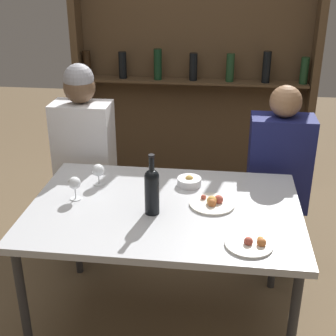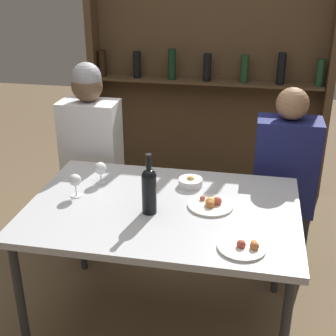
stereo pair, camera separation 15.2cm
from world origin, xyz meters
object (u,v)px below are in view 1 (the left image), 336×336
food_plate_0 (250,244)px  wine_glass_0 (98,171)px  food_plate_1 (212,203)px  snack_bowl (189,181)px  wine_glass_1 (75,184)px  seated_person_left (86,168)px  seated_person_right (277,187)px  wine_bottle (152,189)px

food_plate_0 → wine_glass_0: bearing=147.9°
wine_glass_0 → food_plate_1: (0.63, -0.16, -0.07)m
wine_glass_0 → food_plate_0: (0.81, -0.51, -0.07)m
food_plate_1 → snack_bowl: snack_bowl is taller
wine_glass_1 → seated_person_left: (-0.14, 0.63, -0.20)m
food_plate_1 → wine_glass_0: bearing=165.7°
snack_bowl → seated_person_left: 0.83m
wine_glass_1 → seated_person_right: seated_person_right is taller
wine_glass_0 → seated_person_left: 0.53m
seated_person_left → seated_person_right: seated_person_left is taller
wine_glass_1 → snack_bowl: (0.57, 0.23, -0.06)m
seated_person_left → seated_person_right: (1.24, 0.00, -0.07)m
food_plate_0 → seated_person_right: size_ratio=0.17×
food_plate_1 → seated_person_left: (-0.85, 0.61, -0.12)m
food_plate_1 → seated_person_right: 0.75m
wine_glass_1 → food_plate_1: bearing=1.6°
seated_person_right → wine_bottle: bearing=-133.3°
wine_bottle → wine_glass_0: size_ratio=2.56×
wine_glass_1 → seated_person_right: 1.29m
wine_glass_0 → food_plate_0: wine_glass_0 is taller
food_plate_1 → seated_person_right: (0.39, 0.61, -0.19)m
food_plate_0 → wine_bottle: bearing=153.7°
wine_bottle → snack_bowl: 0.38m
wine_glass_1 → seated_person_left: size_ratio=0.09×
food_plate_0 → seated_person_left: 1.41m
wine_bottle → wine_glass_1: (-0.42, 0.10, -0.04)m
wine_glass_1 → food_plate_0: bearing=-20.2°
wine_glass_1 → snack_bowl: 0.62m
wine_bottle → seated_person_left: size_ratio=0.23×
food_plate_0 → seated_person_right: 1.00m
wine_glass_1 → seated_person_left: bearing=102.4°
wine_glass_0 → seated_person_left: bearing=115.7°
wine_glass_0 → food_plate_1: size_ratio=0.52×
seated_person_left → seated_person_right: size_ratio=1.08×
wine_glass_0 → food_plate_1: 0.66m
food_plate_0 → food_plate_1: food_plate_1 is taller
wine_bottle → food_plate_1: size_ratio=1.34×
wine_glass_0 → seated_person_right: seated_person_right is taller
food_plate_1 → wine_glass_1: bearing=-178.4°
snack_bowl → seated_person_left: seated_person_left is taller
wine_glass_0 → seated_person_right: (1.02, 0.45, -0.26)m
snack_bowl → seated_person_right: bearing=36.9°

